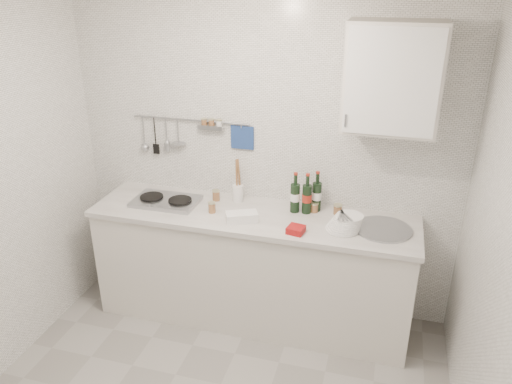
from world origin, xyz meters
TOP-DOWN VIEW (x-y plane):
  - back_wall at (0.00, 1.40)m, footprint 3.00×0.02m
  - wall_right at (1.50, 0.00)m, footprint 0.02×2.80m
  - counter at (0.01, 1.10)m, footprint 2.44×0.64m
  - wall_rail at (-0.60, 1.37)m, footprint 0.98×0.09m
  - wall_cabinet at (0.90, 1.22)m, footprint 0.60×0.38m
  - plate_stack_hob at (-0.73, 1.12)m, footprint 0.28×0.27m
  - plate_stack_sink at (0.69, 1.04)m, footprint 0.26×0.24m
  - wine_bottles at (0.37, 1.25)m, footprint 0.22×0.14m
  - butter_dish at (-0.04, 0.96)m, footprint 0.25×0.20m
  - strawberry_punnet at (0.37, 0.90)m, footprint 0.13×0.13m
  - utensil_crock at (-0.17, 1.29)m, footprint 0.09×0.09m
  - jar_a at (-0.34, 1.25)m, footprint 0.06×0.06m
  - jar_b at (0.44, 1.25)m, footprint 0.06×0.06m
  - jar_c at (0.61, 1.27)m, footprint 0.07×0.07m
  - jar_d at (-0.30, 1.04)m, footprint 0.06×0.06m

SIDE VIEW (x-z plane):
  - counter at x=0.01m, z-range -0.05..0.92m
  - plate_stack_hob at x=-0.73m, z-range 0.92..0.95m
  - strawberry_punnet at x=0.37m, z-range 0.92..0.97m
  - butter_dish at x=-0.04m, z-range 0.92..0.99m
  - jar_b at x=0.44m, z-range 0.92..1.00m
  - jar_c at x=0.61m, z-range 0.92..1.00m
  - jar_d at x=-0.30m, z-range 0.92..1.01m
  - jar_a at x=-0.34m, z-range 0.92..1.01m
  - plate_stack_sink at x=0.69m, z-range 0.91..1.03m
  - utensil_crock at x=-0.17m, z-range 0.83..1.18m
  - wine_bottles at x=0.37m, z-range 0.92..1.23m
  - back_wall at x=0.00m, z-range 0.00..2.50m
  - wall_right at x=1.50m, z-range 0.00..2.50m
  - wall_rail at x=-0.60m, z-range 1.26..1.60m
  - wall_cabinet at x=0.90m, z-range 1.60..2.30m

